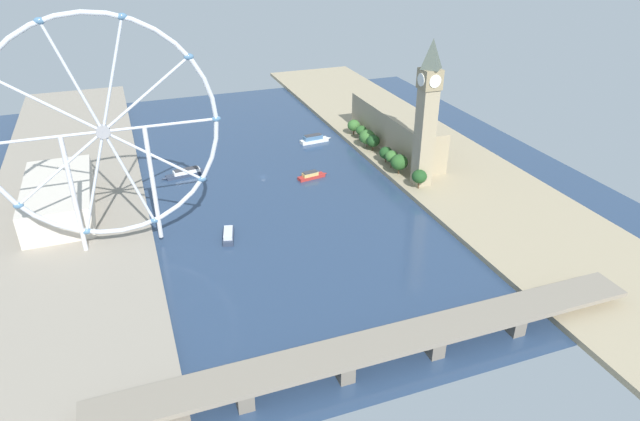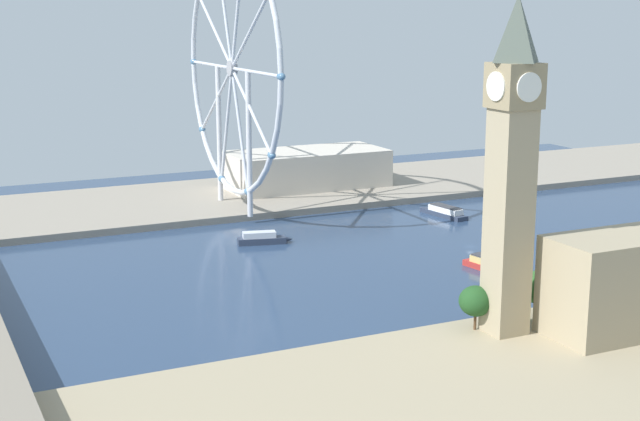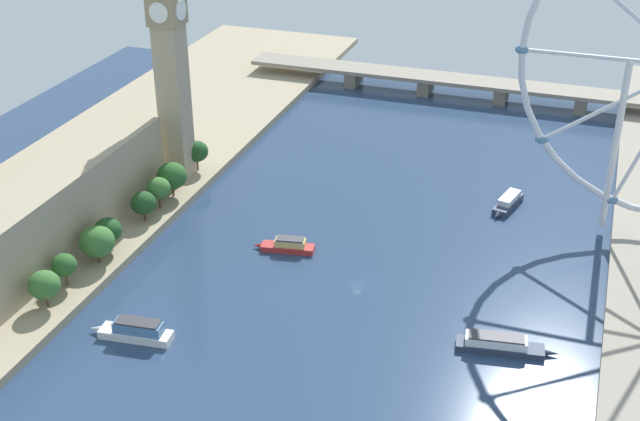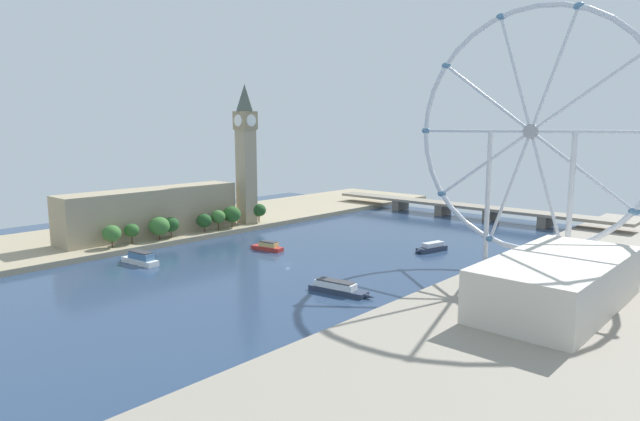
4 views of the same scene
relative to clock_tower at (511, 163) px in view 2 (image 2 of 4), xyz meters
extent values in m
plane|color=navy|center=(91.66, -51.96, -50.96)|extent=(416.33, 416.33, 0.00)
cube|color=gray|center=(214.82, -51.96, -49.46)|extent=(90.00, 520.00, 3.00)
cube|color=tan|center=(0.00, 0.00, -16.68)|extent=(10.12, 10.12, 62.56)
cube|color=#928260|center=(0.00, 0.00, 20.60)|extent=(11.74, 11.74, 12.00)
pyramid|color=#4C564C|center=(0.00, 0.00, 35.40)|extent=(10.62, 10.62, 17.60)
cylinder|color=white|center=(0.00, 6.07, 20.60)|extent=(7.69, 0.50, 7.69)
cylinder|color=white|center=(0.00, -6.07, 20.60)|extent=(7.69, 0.50, 7.69)
cylinder|color=white|center=(6.07, 0.00, 20.60)|extent=(0.50, 7.69, 7.69)
cylinder|color=white|center=(-6.07, 0.00, 20.60)|extent=(0.50, 7.69, 7.69)
cylinder|color=#513823|center=(5.84, -39.58, -46.22)|extent=(0.80, 0.80, 3.47)
ellipsoid|color=#1E471E|center=(5.84, -39.58, -40.73)|extent=(9.39, 9.39, 8.45)
cylinder|color=#513823|center=(6.59, -29.31, -45.52)|extent=(0.80, 0.80, 4.88)
ellipsoid|color=#386B2D|center=(6.59, -29.31, -39.44)|extent=(9.10, 9.10, 8.19)
cylinder|color=#513823|center=(6.50, -18.30, -45.96)|extent=(0.80, 0.80, 4.00)
ellipsoid|color=#285623|center=(6.50, -18.30, -39.30)|extent=(11.65, 11.65, 10.48)
cylinder|color=#513823|center=(4.95, 6.24, -45.67)|extent=(0.80, 0.80, 4.57)
ellipsoid|color=#1E471E|center=(4.95, 6.24, -39.54)|extent=(9.61, 9.61, 8.65)
torus|color=silver|center=(185.00, 11.55, 14.62)|extent=(111.68, 2.39, 111.68)
cylinder|color=#99999E|center=(185.00, 11.55, 14.62)|extent=(6.56, 3.00, 6.56)
cylinder|color=silver|center=(212.32, 11.55, 14.62)|extent=(54.64, 1.44, 1.44)
cylinder|color=silver|center=(207.10, 11.55, 30.68)|extent=(45.05, 1.44, 33.28)
cylinder|color=silver|center=(193.44, 11.55, 40.60)|extent=(18.25, 1.44, 52.41)
cylinder|color=silver|center=(176.56, 11.55, 40.60)|extent=(18.25, 1.44, 52.41)
cylinder|color=silver|center=(162.90, 11.55, 30.68)|extent=(45.05, 1.44, 33.28)
cylinder|color=silver|center=(157.68, 11.55, 14.62)|extent=(54.64, 1.44, 1.44)
cylinder|color=silver|center=(162.90, 11.55, -1.44)|extent=(45.05, 1.44, 33.28)
cylinder|color=silver|center=(176.56, 11.55, -11.36)|extent=(18.25, 1.44, 52.41)
cylinder|color=silver|center=(193.44, 11.55, -11.36)|extent=(18.25, 1.44, 52.41)
cylinder|color=silver|center=(207.10, 11.55, -1.44)|extent=(45.05, 1.44, 33.28)
ellipsoid|color=teal|center=(239.64, 11.55, 14.62)|extent=(4.80, 3.20, 3.20)
ellipsoid|color=teal|center=(130.36, 11.55, 14.62)|extent=(4.80, 3.20, 3.20)
ellipsoid|color=teal|center=(140.79, 11.55, -17.50)|extent=(4.80, 3.20, 3.20)
ellipsoid|color=teal|center=(168.12, 11.55, -37.35)|extent=(4.80, 3.20, 3.20)
ellipsoid|color=teal|center=(201.89, 11.55, -37.35)|extent=(4.80, 3.20, 3.20)
ellipsoid|color=teal|center=(229.21, 11.55, -17.50)|extent=(4.80, 3.20, 3.20)
cylinder|color=silver|center=(204.13, 11.55, -16.67)|extent=(2.40, 2.40, 62.58)
cylinder|color=silver|center=(165.88, 11.55, -16.67)|extent=(2.40, 2.40, 62.58)
cube|color=beige|center=(217.35, -38.72, -38.79)|extent=(36.61, 79.54, 18.34)
cube|color=#2D384C|center=(130.86, 20.33, -49.68)|extent=(9.94, 19.72, 2.56)
cone|color=#2D384C|center=(128.25, 9.65, -49.68)|extent=(3.29, 3.92, 2.56)
cube|color=silver|center=(131.08, 21.25, -47.23)|extent=(7.66, 13.72, 2.34)
cube|color=#B22D28|center=(61.81, -38.26, -49.90)|extent=(19.42, 8.46, 2.11)
cone|color=#B22D28|center=(51.06, -40.13, -49.90)|extent=(3.69, 2.66, 2.11)
cube|color=#DBB766|center=(62.73, -38.10, -47.65)|extent=(11.33, 6.24, 2.39)
cube|color=#38383D|center=(62.73, -38.10, -46.16)|extent=(10.24, 5.85, 0.58)
cube|color=#2D384C|center=(141.44, -71.80, -49.97)|extent=(26.27, 9.91, 1.98)
cone|color=#2D384C|center=(156.18, -69.64, -49.97)|extent=(4.85, 2.63, 1.98)
cube|color=white|center=(140.17, -71.99, -47.73)|extent=(18.51, 7.80, 2.50)
cube|color=#38383D|center=(140.17, -71.99, -46.21)|extent=(16.69, 7.29, 0.53)
camera|label=1|loc=(175.04, 286.12, 106.40)|focal=31.32mm
camera|label=2|loc=(-198.19, 151.16, 40.90)|focal=51.68mm
camera|label=3|loc=(157.34, -281.04, 103.70)|focal=48.00mm
camera|label=4|loc=(281.34, -237.85, 17.01)|focal=30.67mm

